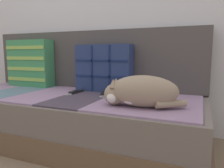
# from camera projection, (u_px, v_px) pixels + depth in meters

# --- Properties ---
(ground_plane) EXTENTS (14.00, 14.00, 0.00)m
(ground_plane) POSITION_uv_depth(u_px,v_px,m) (60.00, 145.00, 1.53)
(ground_plane) COLOR #7A6651
(couch) EXTENTS (1.93, 0.83, 0.34)m
(couch) POSITION_uv_depth(u_px,v_px,m) (70.00, 116.00, 1.62)
(couch) COLOR brown
(couch) RESTS_ON ground_plane
(sofa_backrest) EXTENTS (1.89, 0.14, 0.48)m
(sofa_backrest) POSITION_uv_depth(u_px,v_px,m) (91.00, 60.00, 1.89)
(sofa_backrest) COLOR #474242
(sofa_backrest) RESTS_ON couch
(throw_pillow_quilted) EXTENTS (0.44, 0.14, 0.36)m
(throw_pillow_quilted) POSITION_uv_depth(u_px,v_px,m) (104.00, 68.00, 1.69)
(throw_pillow_quilted) COLOR navy
(throw_pillow_quilted) RESTS_ON couch
(throw_pillow_striped) EXTENTS (0.42, 0.14, 0.41)m
(throw_pillow_striped) POSITION_uv_depth(u_px,v_px,m) (31.00, 63.00, 1.96)
(throw_pillow_striped) COLOR #3D8956
(throw_pillow_striped) RESTS_ON couch
(sleeping_cat) EXTENTS (0.45, 0.23, 0.17)m
(sleeping_cat) POSITION_uv_depth(u_px,v_px,m) (139.00, 92.00, 1.19)
(sleeping_cat) COLOR gray
(sleeping_cat) RESTS_ON couch
(game_remote_near) EXTENTS (0.06, 0.19, 0.02)m
(game_remote_near) POSITION_uv_depth(u_px,v_px,m) (76.00, 92.00, 1.62)
(game_remote_near) COLOR black
(game_remote_near) RESTS_ON couch
(game_remote_far) EXTENTS (0.11, 0.19, 0.02)m
(game_remote_far) POSITION_uv_depth(u_px,v_px,m) (104.00, 93.00, 1.56)
(game_remote_far) COLOR black
(game_remote_far) RESTS_ON couch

